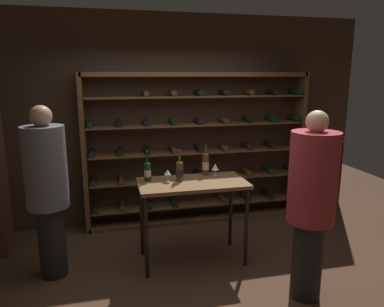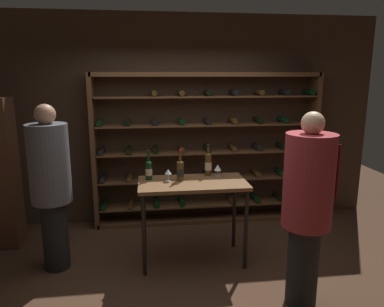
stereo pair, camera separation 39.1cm
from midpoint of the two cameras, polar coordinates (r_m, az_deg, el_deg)
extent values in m
plane|color=#472D1E|center=(4.12, 3.27, -18.75)|extent=(9.37, 9.37, 0.00)
cube|color=#3D2B1E|center=(5.23, 0.07, 5.32)|extent=(5.80, 0.10, 2.97)
cube|color=brown|center=(5.07, -13.17, 0.17)|extent=(0.06, 0.32, 2.17)
cube|color=brown|center=(5.69, 20.35, 1.03)|extent=(0.06, 0.32, 2.17)
cube|color=brown|center=(5.05, 4.79, 12.44)|extent=(3.16, 0.32, 0.06)
cube|color=brown|center=(5.47, 4.39, -10.22)|extent=(3.16, 0.32, 0.06)
cube|color=brown|center=(5.38, 4.43, -7.95)|extent=(3.08, 0.32, 0.02)
cylinder|color=black|center=(5.28, -11.67, -7.96)|extent=(0.08, 0.30, 0.08)
cylinder|color=#4C3314|center=(5.26, -7.61, -7.88)|extent=(0.08, 0.30, 0.08)
cylinder|color=black|center=(5.27, -3.55, -7.75)|extent=(0.08, 0.30, 0.08)
cylinder|color=black|center=(5.30, 0.48, -7.59)|extent=(0.08, 0.30, 0.08)
cylinder|color=#4C3314|center=(5.45, 8.28, -7.17)|extent=(0.08, 0.30, 0.08)
cylinder|color=black|center=(5.56, 11.99, -6.93)|extent=(0.08, 0.30, 0.08)
cylinder|color=black|center=(5.69, 15.54, -6.66)|extent=(0.08, 0.30, 0.08)
cylinder|color=#4C3314|center=(5.84, 18.92, -6.39)|extent=(0.08, 0.30, 0.08)
cube|color=brown|center=(5.26, 4.50, -3.92)|extent=(3.08, 0.32, 0.02)
cylinder|color=black|center=(5.15, -11.86, -3.86)|extent=(0.08, 0.30, 0.08)
cylinder|color=#4C3314|center=(5.14, -7.74, -3.75)|extent=(0.08, 0.30, 0.08)
cylinder|color=black|center=(5.18, 0.49, -3.50)|extent=(0.08, 0.30, 0.08)
cylinder|color=black|center=(5.24, 4.51, -3.34)|extent=(0.08, 0.30, 0.08)
cylinder|color=#4C3314|center=(5.44, 12.18, -3.01)|extent=(0.08, 0.30, 0.08)
cylinder|color=black|center=(5.57, 15.77, -2.83)|extent=(0.08, 0.30, 0.08)
cylinder|color=black|center=(5.73, 19.19, -2.66)|extent=(0.08, 0.30, 0.08)
cube|color=brown|center=(5.16, 4.57, 0.27)|extent=(3.08, 0.32, 0.02)
cylinder|color=black|center=(5.06, -12.06, 0.43)|extent=(0.08, 0.30, 0.08)
cylinder|color=black|center=(5.04, -7.87, 0.54)|extent=(0.08, 0.30, 0.08)
cylinder|color=black|center=(5.05, -3.66, 0.66)|extent=(0.08, 0.30, 0.08)
cylinder|color=#4C3314|center=(5.09, 0.50, 0.77)|extent=(0.08, 0.30, 0.08)
cylinder|color=black|center=(5.15, 4.58, 0.87)|extent=(0.08, 0.30, 0.08)
cylinder|color=#4C3314|center=(5.24, 8.55, 0.97)|extent=(0.08, 0.30, 0.08)
cylinder|color=black|center=(5.35, 12.37, 1.06)|extent=(0.08, 0.30, 0.08)
cylinder|color=black|center=(5.49, 16.01, 1.14)|extent=(0.08, 0.30, 0.08)
cylinder|color=#4C3314|center=(5.64, 19.47, 1.21)|extent=(0.08, 0.30, 0.08)
cube|color=brown|center=(5.09, 4.65, 4.60)|extent=(3.08, 0.32, 0.02)
cylinder|color=black|center=(5.00, -12.26, 4.85)|extent=(0.08, 0.30, 0.08)
cylinder|color=black|center=(4.98, -8.00, 4.98)|extent=(0.08, 0.30, 0.08)
cylinder|color=black|center=(4.99, -3.73, 5.09)|extent=(0.08, 0.30, 0.08)
cylinder|color=black|center=(5.02, 0.51, 5.17)|extent=(0.08, 0.30, 0.08)
cylinder|color=black|center=(5.09, 4.66, 5.22)|extent=(0.08, 0.30, 0.08)
cylinder|color=#4C3314|center=(5.18, 8.69, 5.24)|extent=(0.08, 0.30, 0.08)
cylinder|color=black|center=(5.29, 12.56, 5.24)|extent=(0.08, 0.30, 0.08)
cylinder|color=black|center=(5.43, 16.26, 5.21)|extent=(0.08, 0.30, 0.08)
cylinder|color=black|center=(5.59, 19.76, 5.17)|extent=(0.08, 0.30, 0.08)
cube|color=brown|center=(5.06, 4.73, 9.02)|extent=(3.08, 0.32, 0.02)
cylinder|color=#4C3314|center=(4.95, -3.79, 9.61)|extent=(0.08, 0.30, 0.08)
cylinder|color=#4C3314|center=(4.99, 0.52, 9.65)|extent=(0.08, 0.30, 0.08)
cylinder|color=black|center=(5.05, 4.74, 9.65)|extent=(0.08, 0.30, 0.08)
cylinder|color=black|center=(5.14, 8.83, 9.59)|extent=(0.08, 0.30, 0.08)
cylinder|color=#4C3314|center=(5.26, 12.77, 9.49)|extent=(0.08, 0.30, 0.08)
cylinder|color=black|center=(5.40, 16.51, 9.36)|extent=(0.08, 0.30, 0.08)
cylinder|color=black|center=(5.55, 20.05, 9.19)|extent=(0.08, 0.30, 0.08)
cube|color=brown|center=(4.03, 2.89, -4.80)|extent=(1.21, 0.63, 0.04)
cylinder|color=black|center=(3.90, -4.77, -12.97)|extent=(0.04, 0.04, 0.92)
cylinder|color=black|center=(4.09, 11.35, -11.91)|extent=(0.04, 0.04, 0.92)
cylinder|color=black|center=(4.39, -5.10, -10.03)|extent=(0.04, 0.04, 0.92)
cylinder|color=black|center=(4.56, 9.22, -9.26)|extent=(0.04, 0.04, 0.92)
cylinder|color=black|center=(4.27, -18.46, -12.24)|extent=(0.28, 0.28, 0.78)
cylinder|color=#4C4C51|center=(4.01, -19.25, -1.56)|extent=(0.43, 0.43, 0.85)
sphere|color=#AD7A5B|center=(3.93, -19.79, 5.86)|extent=(0.22, 0.22, 0.22)
cylinder|color=black|center=(3.70, 20.26, -16.38)|extent=(0.29, 0.29, 0.78)
cylinder|color=#9E2D33|center=(3.40, 21.28, -4.15)|extent=(0.44, 0.44, 0.85)
sphere|color=tan|center=(3.30, 21.98, 4.48)|extent=(0.20, 0.20, 0.20)
cube|color=maroon|center=(3.43, 25.12, -2.59)|extent=(0.02, 0.05, 0.48)
cylinder|color=#4C3314|center=(4.03, 0.90, -2.91)|extent=(0.08, 0.08, 0.21)
cone|color=#4C3314|center=(4.00, 0.91, -1.27)|extent=(0.08, 0.08, 0.03)
cylinder|color=#4C3314|center=(3.99, 0.91, -0.41)|extent=(0.03, 0.03, 0.10)
cylinder|color=maroon|center=(3.98, 0.91, 0.42)|extent=(0.03, 0.03, 0.02)
cylinder|color=black|center=(4.03, 0.90, -3.05)|extent=(0.08, 0.08, 0.08)
cylinder|color=#4C3314|center=(4.26, 5.24, -1.86)|extent=(0.08, 0.08, 0.25)
cone|color=#4C3314|center=(4.22, 5.27, -0.03)|extent=(0.08, 0.08, 0.03)
cylinder|color=#4C3314|center=(4.21, 5.29, 0.61)|extent=(0.03, 0.03, 0.07)
cylinder|color=black|center=(4.21, 5.30, 1.23)|extent=(0.03, 0.03, 0.02)
cylinder|color=#C6B28C|center=(4.26, 5.23, -2.02)|extent=(0.08, 0.08, 0.10)
cylinder|color=black|center=(4.08, -4.18, -2.83)|extent=(0.07, 0.07, 0.20)
cone|color=black|center=(4.05, -4.20, -1.29)|extent=(0.07, 0.07, 0.03)
cylinder|color=black|center=(4.04, -4.22, -0.47)|extent=(0.03, 0.03, 0.09)
cylinder|color=black|center=(4.03, -4.23, 0.32)|extent=(0.03, 0.03, 0.02)
cylinder|color=#C6B28C|center=(4.08, -4.18, -2.97)|extent=(0.08, 0.08, 0.08)
cylinder|color=silver|center=(4.27, 6.74, -3.57)|extent=(0.07, 0.07, 0.00)
cylinder|color=silver|center=(4.26, 6.75, -3.13)|extent=(0.01, 0.01, 0.06)
cone|color=silver|center=(4.24, 6.77, -2.26)|extent=(0.09, 0.09, 0.07)
cylinder|color=#590A14|center=(4.25, 6.76, -2.47)|extent=(0.05, 0.05, 0.03)
cylinder|color=silver|center=(4.04, -1.05, -4.42)|extent=(0.07, 0.07, 0.00)
cylinder|color=silver|center=(4.03, -1.05, -3.85)|extent=(0.01, 0.01, 0.08)
cone|color=silver|center=(4.01, -1.05, -2.93)|extent=(0.08, 0.08, 0.06)
cylinder|color=#590A14|center=(4.01, -1.05, -3.10)|extent=(0.04, 0.04, 0.02)
camera|label=1|loc=(0.20, -87.14, 0.63)|focal=33.49mm
camera|label=2|loc=(0.20, 92.86, -0.63)|focal=33.49mm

